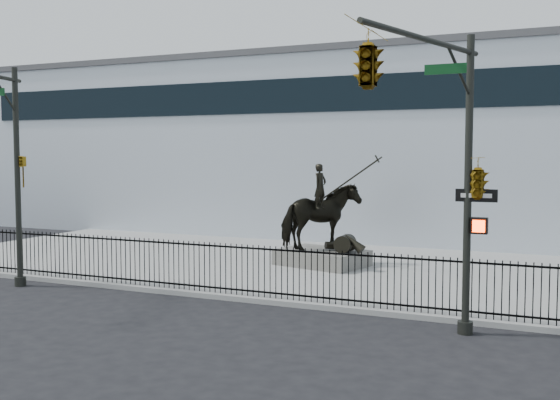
% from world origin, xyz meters
% --- Properties ---
extents(ground, '(120.00, 120.00, 0.00)m').
position_xyz_m(ground, '(0.00, 0.00, 0.00)').
color(ground, black).
rests_on(ground, ground).
extents(plaza, '(30.00, 12.00, 0.15)m').
position_xyz_m(plaza, '(0.00, 7.00, 0.07)').
color(plaza, '#999996').
rests_on(plaza, ground).
extents(building, '(44.00, 14.00, 9.00)m').
position_xyz_m(building, '(0.00, 20.00, 4.50)').
color(building, silver).
rests_on(building, ground).
extents(picket_fence, '(22.10, 0.10, 1.50)m').
position_xyz_m(picket_fence, '(0.00, 1.25, 0.90)').
color(picket_fence, black).
rests_on(picket_fence, plaza).
extents(statue_plinth, '(3.52, 2.83, 0.58)m').
position_xyz_m(statue_plinth, '(0.88, 7.03, 0.44)').
color(statue_plinth, '#53514C').
rests_on(statue_plinth, plaza).
extents(equestrian_statue, '(3.83, 2.89, 3.35)m').
position_xyz_m(equestrian_statue, '(0.93, 7.01, 1.94)').
color(equestrian_statue, black).
rests_on(equestrian_statue, statue_plinth).
extents(traffic_signal_left, '(1.52, 4.84, 7.00)m').
position_xyz_m(traffic_signal_left, '(-6.75, -0.62, 4.03)').
color(traffic_signal_left, black).
rests_on(traffic_signal_left, ground).
extents(traffic_signal_right, '(2.17, 6.86, 7.00)m').
position_xyz_m(traffic_signal_right, '(6.47, -2.00, 4.85)').
color(traffic_signal_right, black).
rests_on(traffic_signal_right, ground).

